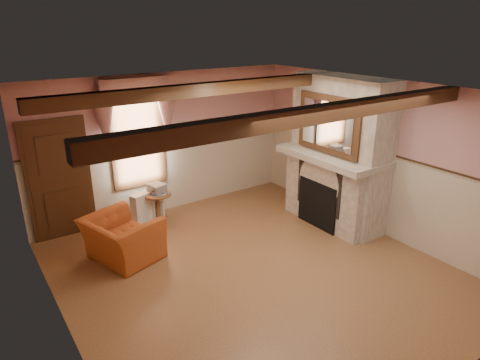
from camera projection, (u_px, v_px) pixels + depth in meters
floor at (253, 271)px, 6.73m from camera, size 5.50×6.00×0.01m
ceiling at (256, 92)px, 5.76m from camera, size 5.50×6.00×0.01m
wall_back at (166, 143)px, 8.57m from camera, size 5.50×0.02×2.80m
wall_front at (448, 286)px, 3.93m from camera, size 5.50×0.02×2.80m
wall_left at (57, 239)px, 4.79m from camera, size 0.02×6.00×2.80m
wall_right at (377, 157)px, 7.71m from camera, size 0.02×6.00×2.80m
wainscot at (254, 228)px, 6.47m from camera, size 5.50×6.00×1.50m
chair_rail at (255, 182)px, 6.21m from camera, size 5.50×6.00×0.08m
firebox at (320, 204)px, 8.11m from camera, size 0.20×0.95×0.90m
armchair at (122, 239)px, 6.98m from camera, size 1.27×1.37×0.73m
side_table at (158, 206)px, 8.42m from camera, size 0.72×0.72×0.55m
book_stack at (157, 189)px, 8.28m from camera, size 0.33×0.38×0.20m
radiator at (147, 206)px, 8.39m from camera, size 0.72×0.42×0.60m
bowl at (332, 150)px, 7.91m from camera, size 0.37×0.37×0.09m
mantel_clock at (304, 138)px, 8.49m from camera, size 0.14×0.24×0.20m
oil_lamp at (309, 138)px, 8.34m from camera, size 0.11×0.11×0.28m
candle_red at (368, 159)px, 7.25m from camera, size 0.06×0.06×0.16m
jar_yellow at (347, 154)px, 7.62m from camera, size 0.06×0.06×0.12m
fireplace at (340, 152)px, 8.00m from camera, size 0.85×2.00×2.80m
mantel at (333, 156)px, 7.92m from camera, size 1.05×2.05×0.12m
overmantel_mirror at (328, 125)px, 7.61m from camera, size 0.06×1.44×1.04m
door at (59, 181)px, 7.52m from camera, size 1.10×0.10×2.10m
window at (137, 136)px, 8.14m from camera, size 1.06×0.08×2.02m
window_drapes at (136, 105)px, 7.86m from camera, size 1.30×0.14×1.40m
ceiling_beam_front at (318, 114)px, 4.87m from camera, size 5.50×0.18×0.20m
ceiling_beam_back at (210, 89)px, 6.72m from camera, size 5.50×0.18×0.20m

